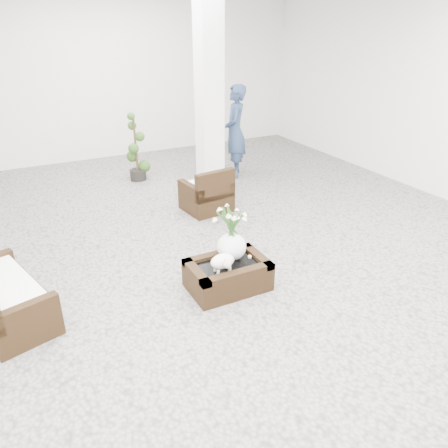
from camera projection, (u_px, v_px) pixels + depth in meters
name	position (u px, v px, depth m)	size (l,w,h in m)	color
ground	(220.00, 265.00, 5.61)	(11.00, 11.00, 0.00)	gray
column	(209.00, 89.00, 7.62)	(0.40, 0.40, 3.50)	white
coffee_table	(228.00, 276.00, 5.07)	(0.90, 0.60, 0.31)	black
sheep_figurine	(222.00, 263.00, 4.83)	(0.28, 0.23, 0.21)	white
planter_narcissus	(232.00, 228.00, 4.96)	(0.44, 0.44, 0.80)	white
tealight	(250.00, 257.00, 5.14)	(0.04, 0.04, 0.03)	white
armchair	(206.00, 189.00, 7.08)	(0.69, 0.66, 0.73)	black
loveseat	(4.00, 290.00, 4.48)	(1.30, 0.62, 0.69)	black
topiary	(136.00, 148.00, 8.30)	(0.34, 0.34, 1.28)	#254215
shopper	(235.00, 132.00, 8.44)	(0.64, 0.42, 1.76)	navy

